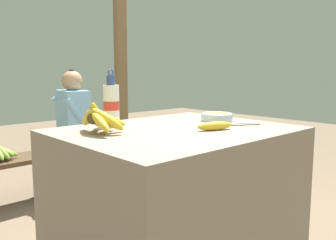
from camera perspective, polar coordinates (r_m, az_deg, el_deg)
name	(u,v)px	position (r m, az deg, el deg)	size (l,w,h in m)	color
market_counter	(176,203)	(1.90, 1.32, -13.10)	(1.13, 0.90, 0.78)	gray
banana_bunch_ripe	(99,118)	(1.68, -10.96, 0.33)	(0.19, 0.31, 0.16)	#4C381E
serving_bowl	(217,116)	(2.09, 7.87, 0.59)	(0.18, 0.18, 0.05)	silver
water_bottle	(111,104)	(1.89, -9.07, 2.54)	(0.08, 0.08, 0.30)	white
loose_banana_front	(215,126)	(1.76, 7.52, -0.95)	(0.20, 0.10, 0.04)	gold
knife	(234,123)	(1.93, 10.53, -0.55)	(0.23, 0.14, 0.02)	#BCBCC1
wooden_bench	(48,160)	(3.16, -18.65, -6.09)	(1.45, 0.32, 0.39)	#4C3823
seated_vendor	(69,125)	(3.16, -15.66, -0.71)	(0.44, 0.41, 1.08)	#232328
banana_bunch_green	(1,151)	(3.01, -25.15, -4.56)	(0.19, 0.27, 0.14)	#4C381E
support_post_far	(121,53)	(3.85, -7.61, 10.63)	(0.14, 0.14, 2.51)	brown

